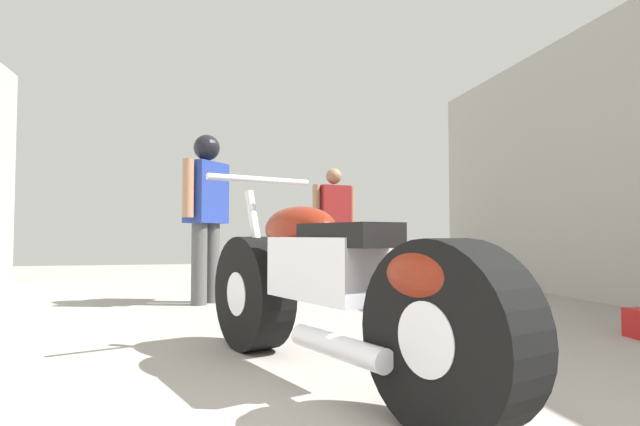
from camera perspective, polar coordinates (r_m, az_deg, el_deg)
The scene contains 5 objects.
ground_plane at distance 4.13m, azimuth -4.09°, elevation -12.28°, with size 16.41×16.41×0.00m, color gray.
garage_partition_right at distance 5.70m, azimuth 32.20°, elevation 5.80°, with size 0.08×7.52×2.97m, color #A3A099.
motorcycle_maroon_cruiser at distance 2.40m, azimuth 1.08°, elevation -8.74°, with size 1.09×2.18×1.06m.
mechanic_in_blue at distance 6.76m, azimuth 1.60°, elevation -0.75°, with size 0.64×0.34×1.61m.
mechanic_with_helmet at distance 5.24m, azimuth -12.90°, elevation 1.24°, with size 0.50×0.61×1.73m.
Camera 1 is at (-0.56, -0.62, 0.70)m, focal length 27.94 mm.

